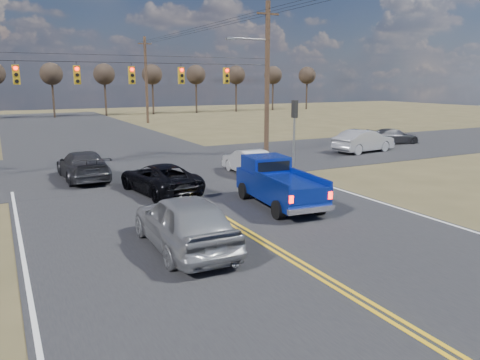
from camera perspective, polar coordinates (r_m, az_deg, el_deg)
name	(u,v)px	position (r m, az deg, el deg)	size (l,w,h in m)	color
ground	(319,276)	(12.62, 9.65, -11.50)	(160.00, 160.00, 0.00)	brown
road_main	(184,195)	(21.04, -6.89, -1.81)	(14.00, 120.00, 0.02)	#28282B
road_cross	(136,166)	(28.52, -12.56, 1.64)	(120.00, 12.00, 0.02)	#28282B
signal_gantry	(142,79)	(28.01, -11.92, 11.90)	(19.60, 4.83, 10.00)	#473323
utility_poles	(136,76)	(27.12, -12.51, 12.23)	(19.60, 58.32, 10.00)	#473323
treeline	(100,71)	(36.83, -16.69, 12.63)	(87.00, 117.80, 7.40)	#33261C
pickup_truck	(278,184)	(19.01, 4.62, -0.44)	(2.36, 5.15, 1.88)	black
silver_suv	(184,222)	(14.17, -6.83, -5.05)	(2.04, 5.06, 1.73)	gray
black_suv	(159,178)	(21.49, -9.79, 0.22)	(2.23, 4.83, 1.34)	black
white_car_queue	(249,162)	(25.46, 1.06, 2.25)	(1.44, 4.12, 1.36)	#BDBDBD
dgrey_car_queue	(83,165)	(25.31, -18.60, 1.71)	(2.08, 5.12, 1.48)	#2E2E32
cross_car_east_near	(364,141)	(34.43, 14.84, 4.62)	(4.88, 1.70, 1.61)	#A9ABB1
cross_car_east_far	(393,136)	(39.74, 18.21, 5.09)	(4.23, 1.72, 1.23)	#35353A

